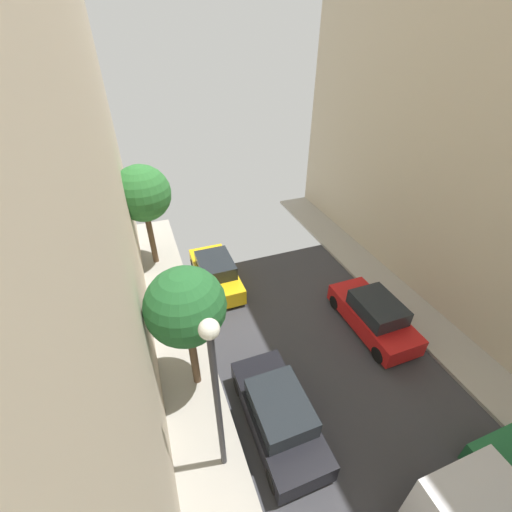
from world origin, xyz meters
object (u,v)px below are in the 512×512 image
Objects in this scene: street_tree_2 at (186,307)px; lamp_post at (215,383)px; parked_car_right_2 at (374,315)px; street_tree_0 at (142,194)px; parked_car_left_3 at (278,413)px; parked_car_left_4 at (216,273)px.

street_tree_2 is 0.84× the size of lamp_post.
parked_car_right_2 is 0.80× the size of street_tree_0.
parked_car_left_3 is 11.29m from street_tree_0.
parked_car_left_4 is 0.87× the size of street_tree_2.
street_tree_2 is at bearing -86.23° from street_tree_0.
lamp_post is (0.15, -2.93, 0.19)m from street_tree_2.
parked_car_left_3 is at bearing -76.15° from street_tree_0.
street_tree_0 is at bearing 132.07° from parked_car_left_4.
street_tree_0 is at bearing 93.77° from street_tree_2.
street_tree_2 is at bearing -111.67° from parked_car_left_4.
street_tree_0 reaches higher than parked_car_left_4.
street_tree_0 is (-2.58, 2.86, 3.32)m from parked_car_left_4.
parked_car_left_3 is at bearing -154.89° from parked_car_right_2.
street_tree_2 reaches higher than parked_car_right_2.
parked_car_left_3 is 0.80× the size of street_tree_0.
parked_car_right_2 is at bearing 0.64° from street_tree_2.
street_tree_2 is (-2.05, 2.45, 2.97)m from parked_car_left_3.
street_tree_0 is 0.92× the size of lamp_post.
parked_car_right_2 is at bearing -43.27° from parked_car_left_4.
parked_car_left_3 is at bearing -90.00° from parked_car_left_4.
street_tree_0 is (-2.58, 10.47, 3.32)m from parked_car_left_3.
parked_car_left_4 is (0.00, 7.61, 0.00)m from parked_car_left_3.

